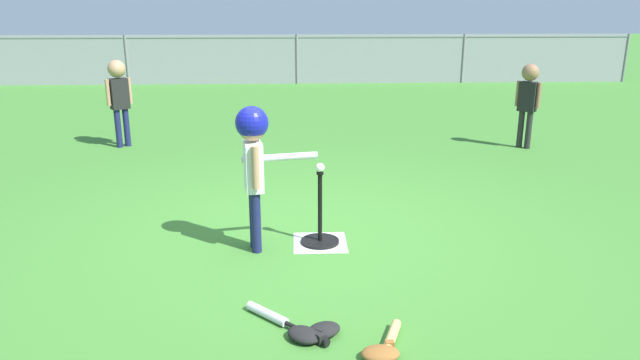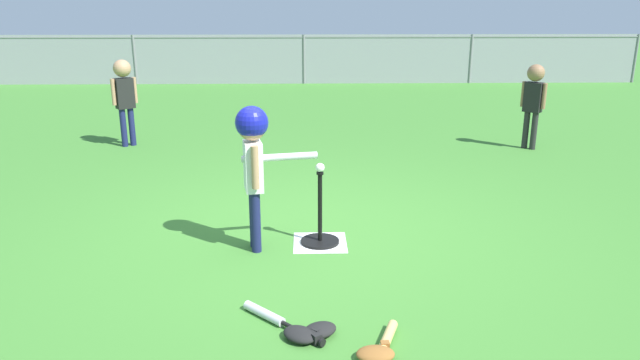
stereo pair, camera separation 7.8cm
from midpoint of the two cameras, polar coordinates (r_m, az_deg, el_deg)
name	(u,v)px [view 2 (the right image)]	position (r m, az deg, el deg)	size (l,w,h in m)	color
ground_plane	(304,235)	(5.12, -1.09, -5.34)	(60.00, 60.00, 0.00)	#3D7A2D
home_plate	(320,242)	(4.96, 0.45, -6.04)	(0.44, 0.44, 0.01)	white
batting_tee	(320,232)	(4.92, 0.45, -5.08)	(0.32, 0.32, 0.62)	black
baseball_on_tee	(320,168)	(4.74, 0.47, 1.20)	(0.07, 0.07, 0.07)	white
batter_child	(254,149)	(4.61, -5.94, 2.98)	(0.63, 0.33, 1.17)	#191E4C
fielder_near_right	(534,95)	(8.41, 20.17, 7.70)	(0.26, 0.25, 1.13)	#262626
fielder_near_left	(124,91)	(8.47, -18.12, 8.15)	(0.29, 0.25, 1.18)	#191E4C
spare_bat_silver	(272,317)	(3.83, -4.09, -13.07)	(0.53, 0.51, 0.06)	silver
spare_bat_wood	(385,344)	(3.58, 6.91, -15.47)	(0.28, 0.65, 0.06)	#DBB266
glove_by_plate	(376,354)	(3.49, 6.08, -16.35)	(0.23, 0.18, 0.07)	brown
glove_near_bats	(319,331)	(3.68, 0.57, -14.33)	(0.27, 0.25, 0.07)	black
glove_outfield_drop	(301,334)	(3.64, -1.25, -14.68)	(0.27, 0.26, 0.07)	black
outfield_fence	(304,58)	(14.34, -1.40, 11.73)	(16.06, 0.06, 1.15)	slate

